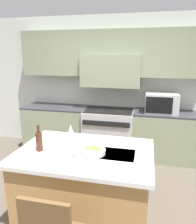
% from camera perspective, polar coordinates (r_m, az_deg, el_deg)
% --- Properties ---
extents(ground_plane, '(10.00, 10.00, 0.00)m').
position_cam_1_polar(ground_plane, '(3.04, -4.03, -25.33)').
color(ground_plane, brown).
extents(back_cabinetry, '(10.00, 0.46, 2.70)m').
position_cam_1_polar(back_cabinetry, '(4.39, 3.66, 10.10)').
color(back_cabinetry, silver).
rests_on(back_cabinetry, ground_plane).
extents(back_counter, '(3.54, 0.62, 0.92)m').
position_cam_1_polar(back_counter, '(4.40, 2.89, -5.12)').
color(back_counter, gray).
rests_on(back_counter, ground_plane).
extents(range_stove, '(0.95, 0.70, 0.91)m').
position_cam_1_polar(range_stove, '(4.38, 2.84, -5.24)').
color(range_stove, '#B7B7BC').
rests_on(range_stove, ground_plane).
extents(microwave, '(0.58, 0.43, 0.36)m').
position_cam_1_polar(microwave, '(4.17, 16.24, 2.30)').
color(microwave, '#B7B7BC').
rests_on(microwave, back_counter).
extents(kitchen_island, '(1.52, 1.05, 0.90)m').
position_cam_1_polar(kitchen_island, '(2.73, -3.34, -18.61)').
color(kitchen_island, '#B7844C').
rests_on(kitchen_island, ground_plane).
extents(wine_bottle, '(0.08, 0.08, 0.31)m').
position_cam_1_polar(wine_bottle, '(2.56, -15.11, -7.33)').
color(wine_bottle, '#422314').
rests_on(wine_bottle, kitchen_island).
extents(wine_glass_near, '(0.07, 0.07, 0.21)m').
position_cam_1_polar(wine_glass_near, '(2.31, -5.82, -8.70)').
color(wine_glass_near, white).
rests_on(wine_glass_near, kitchen_island).
extents(wine_glass_far, '(0.07, 0.07, 0.21)m').
position_cam_1_polar(wine_glass_far, '(2.78, -7.14, -4.56)').
color(wine_glass_far, white).
rests_on(wine_glass_far, kitchen_island).
extents(fruit_bowl, '(0.28, 0.28, 0.09)m').
position_cam_1_polar(fruit_bowl, '(2.44, -1.32, -10.11)').
color(fruit_bowl, silver).
rests_on(fruit_bowl, kitchen_island).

